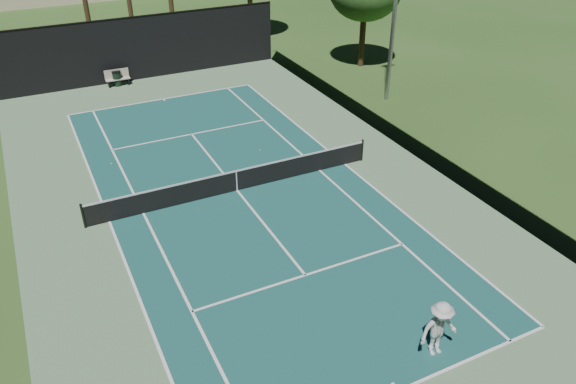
% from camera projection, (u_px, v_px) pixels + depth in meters
% --- Properties ---
extents(ground, '(160.00, 160.00, 0.00)m').
position_uv_depth(ground, '(237.00, 191.00, 24.48)').
color(ground, '#2E521E').
rests_on(ground, ground).
extents(apron_slab, '(18.00, 32.00, 0.01)m').
position_uv_depth(apron_slab, '(237.00, 191.00, 24.47)').
color(apron_slab, '#60845C').
rests_on(apron_slab, ground).
extents(court_surface, '(10.97, 23.77, 0.01)m').
position_uv_depth(court_surface, '(237.00, 191.00, 24.47)').
color(court_surface, '#19514D').
rests_on(court_surface, ground).
extents(court_lines, '(11.07, 23.87, 0.01)m').
position_uv_depth(court_lines, '(237.00, 190.00, 24.47)').
color(court_lines, white).
rests_on(court_lines, ground).
extents(tennis_net, '(12.90, 0.10, 1.10)m').
position_uv_depth(tennis_net, '(237.00, 180.00, 24.19)').
color(tennis_net, black).
rests_on(tennis_net, ground).
extents(fence, '(18.04, 32.05, 4.03)m').
position_uv_depth(fence, '(234.00, 149.00, 23.49)').
color(fence, black).
rests_on(fence, ground).
extents(player, '(1.26, 0.77, 1.88)m').
position_uv_depth(player, '(439.00, 329.00, 16.07)').
color(player, silver).
rests_on(player, ground).
extents(tennis_ball_b, '(0.06, 0.06, 0.06)m').
position_uv_depth(tennis_ball_b, '(153.00, 191.00, 24.41)').
color(tennis_ball_b, '#B6D430').
rests_on(tennis_ball_b, ground).
extents(tennis_ball_c, '(0.06, 0.06, 0.06)m').
position_uv_depth(tennis_ball_c, '(260.00, 150.00, 27.79)').
color(tennis_ball_c, '#BBCD2E').
rests_on(tennis_ball_c, ground).
extents(tennis_ball_d, '(0.08, 0.08, 0.08)m').
position_uv_depth(tennis_ball_d, '(112.00, 164.00, 26.54)').
color(tennis_ball_d, '#BFE032').
rests_on(tennis_ball_d, ground).
extents(park_bench, '(1.50, 0.45, 1.02)m').
position_uv_depth(park_bench, '(117.00, 77.00, 35.34)').
color(park_bench, beige).
rests_on(park_bench, ground).
extents(trash_bin, '(0.56, 0.56, 0.95)m').
position_uv_depth(trash_bin, '(117.00, 78.00, 35.34)').
color(trash_bin, black).
rests_on(trash_bin, ground).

